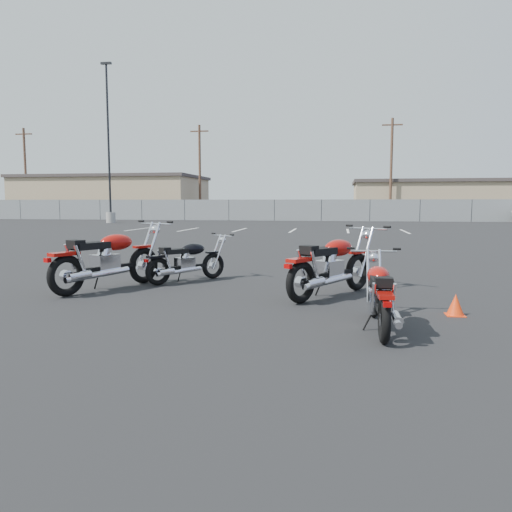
% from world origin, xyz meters
% --- Properties ---
extents(ground, '(120.00, 120.00, 0.00)m').
position_xyz_m(ground, '(0.00, 0.00, 0.00)').
color(ground, black).
rests_on(ground, ground).
extents(motorcycle_front_red, '(1.51, 2.36, 1.19)m').
position_xyz_m(motorcycle_front_red, '(-2.47, 0.64, 0.54)').
color(motorcycle_front_red, black).
rests_on(motorcycle_front_red, ground).
extents(motorcycle_second_black, '(1.45, 1.66, 0.91)m').
position_xyz_m(motorcycle_second_black, '(-1.35, 1.69, 0.41)').
color(motorcycle_second_black, black).
rests_on(motorcycle_second_black, ground).
extents(motorcycle_third_red, '(1.68, 2.15, 1.14)m').
position_xyz_m(motorcycle_third_red, '(1.45, 0.62, 0.52)').
color(motorcycle_third_red, black).
rests_on(motorcycle_third_red, ground).
extents(motorcycle_rear_red, '(0.73, 1.88, 0.92)m').
position_xyz_m(motorcycle_rear_red, '(2.06, -1.44, 0.42)').
color(motorcycle_rear_red, black).
rests_on(motorcycle_rear_red, ground).
extents(training_cone_near, '(0.22, 0.22, 0.27)m').
position_xyz_m(training_cone_near, '(1.56, 2.91, 0.13)').
color(training_cone_near, '#FF3B0D').
rests_on(training_cone_near, ground).
extents(training_cone_far, '(0.25, 0.25, 0.30)m').
position_xyz_m(training_cone_far, '(3.15, -0.49, 0.15)').
color(training_cone_far, '#FF3B0D').
rests_on(training_cone_far, ground).
extents(light_pole_west, '(0.80, 0.70, 11.90)m').
position_xyz_m(light_pole_west, '(-15.76, 28.32, 3.23)').
color(light_pole_west, gray).
rests_on(light_pole_west, ground).
extents(chainlink_fence, '(80.06, 0.06, 1.80)m').
position_xyz_m(chainlink_fence, '(-0.00, 35.00, 0.90)').
color(chainlink_fence, slate).
rests_on(chainlink_fence, ground).
extents(tan_building_west, '(18.40, 10.40, 4.30)m').
position_xyz_m(tan_building_west, '(-22.00, 42.00, 2.16)').
color(tan_building_west, tan).
rests_on(tan_building_west, ground).
extents(tan_building_east, '(14.40, 9.40, 3.70)m').
position_xyz_m(tan_building_east, '(10.00, 44.00, 1.86)').
color(tan_building_east, tan).
rests_on(tan_building_east, ground).
extents(utility_pole_a, '(1.80, 0.24, 9.00)m').
position_xyz_m(utility_pole_a, '(-30.00, 39.00, 4.69)').
color(utility_pole_a, '#482F21').
rests_on(utility_pole_a, ground).
extents(utility_pole_b, '(1.80, 0.24, 9.00)m').
position_xyz_m(utility_pole_b, '(-12.00, 40.00, 4.69)').
color(utility_pole_b, '#482F21').
rests_on(utility_pole_b, ground).
extents(utility_pole_c, '(1.80, 0.24, 9.00)m').
position_xyz_m(utility_pole_c, '(6.00, 39.00, 4.69)').
color(utility_pole_c, '#482F21').
rests_on(utility_pole_c, ground).
extents(parking_line_stripes, '(15.12, 4.00, 0.01)m').
position_xyz_m(parking_line_stripes, '(-2.50, 20.00, 0.00)').
color(parking_line_stripes, silver).
rests_on(parking_line_stripes, ground).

